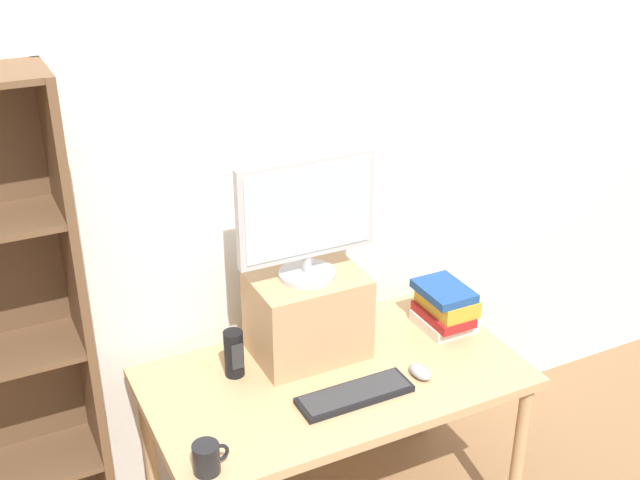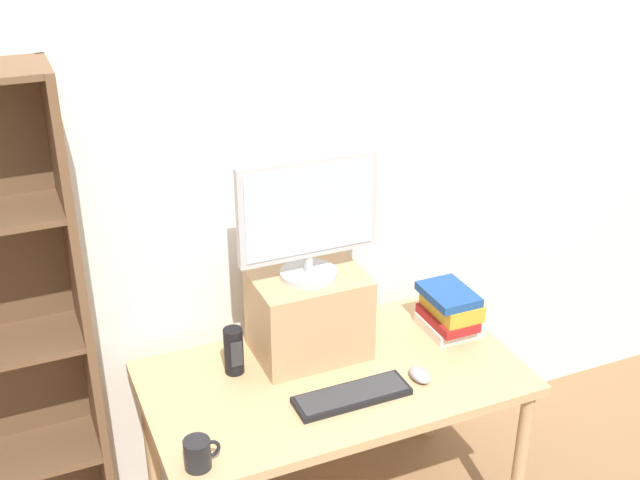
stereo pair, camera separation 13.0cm
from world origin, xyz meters
name	(u,v)px [view 2 (the right image)]	position (x,y,z in m)	size (l,w,h in m)	color
back_wall	(283,175)	(0.00, 0.47, 1.30)	(7.00, 0.08, 2.60)	silver
desk	(333,391)	(0.00, 0.00, 0.63)	(1.33, 0.74, 0.71)	tan
riser_box	(309,314)	(-0.02, 0.17, 0.87)	(0.40, 0.30, 0.32)	tan
computer_monitor	(308,216)	(-0.02, 0.17, 1.26)	(0.51, 0.20, 0.44)	#B7B7BA
keyboard	(352,396)	(0.00, -0.15, 0.72)	(0.40, 0.13, 0.02)	black
computer_mouse	(420,375)	(0.27, -0.15, 0.72)	(0.06, 0.10, 0.04)	#99999E
book_stack	(450,311)	(0.53, 0.09, 0.80)	(0.20, 0.24, 0.18)	silver
coffee_mug	(198,454)	(-0.57, -0.27, 0.76)	(0.11, 0.08, 0.10)	black
desk_speaker	(234,351)	(-0.32, 0.16, 0.79)	(0.07, 0.07, 0.18)	black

